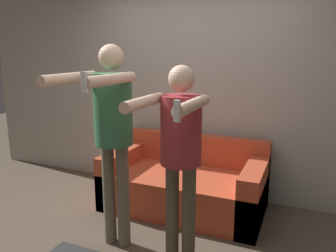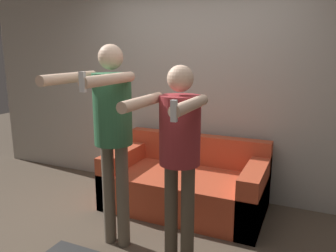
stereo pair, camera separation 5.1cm
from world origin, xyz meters
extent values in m
cube|color=#B7B2A8|center=(0.00, 1.58, 1.35)|extent=(6.40, 0.06, 2.70)
cube|color=#C64C2D|center=(0.04, 1.04, 0.21)|extent=(1.72, 0.93, 0.41)
cube|color=#C64C2D|center=(0.04, 1.43, 0.59)|extent=(1.72, 0.16, 0.35)
cube|color=#C64C2D|center=(-0.72, 1.04, 0.30)|extent=(0.20, 0.93, 0.60)
cube|color=#C64C2D|center=(0.81, 1.04, 0.30)|extent=(0.20, 0.93, 0.60)
cylinder|color=#6B6051|center=(-0.34, 0.13, 0.47)|extent=(0.11, 0.11, 0.94)
cylinder|color=#6B6051|center=(-0.19, 0.13, 0.47)|extent=(0.11, 0.11, 0.94)
cylinder|color=#337047|center=(-0.26, 0.13, 1.24)|extent=(0.32, 0.32, 0.60)
sphere|color=beige|center=(-0.26, 0.13, 1.67)|extent=(0.21, 0.21, 0.21)
cylinder|color=beige|center=(-0.44, -0.16, 1.51)|extent=(0.08, 0.60, 0.09)
cylinder|color=beige|center=(-0.08, -0.16, 1.51)|extent=(0.08, 0.60, 0.09)
cube|color=white|center=(-0.08, -0.46, 1.52)|extent=(0.04, 0.03, 0.13)
cylinder|color=brown|center=(0.28, 0.13, 0.42)|extent=(0.11, 0.11, 0.85)
cylinder|color=brown|center=(0.42, 0.13, 0.42)|extent=(0.11, 0.11, 0.85)
cylinder|color=#9E2D33|center=(0.35, 0.13, 1.12)|extent=(0.32, 0.32, 0.54)
sphere|color=beige|center=(0.35, 0.13, 1.51)|extent=(0.20, 0.20, 0.20)
cylinder|color=beige|center=(0.17, -0.14, 1.36)|extent=(0.08, 0.54, 0.09)
cylinder|color=beige|center=(0.53, -0.14, 1.36)|extent=(0.08, 0.54, 0.09)
cube|color=white|center=(0.53, -0.41, 1.36)|extent=(0.04, 0.03, 0.13)
camera|label=1|loc=(1.23, -2.17, 1.69)|focal=35.00mm
camera|label=2|loc=(1.28, -2.15, 1.69)|focal=35.00mm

